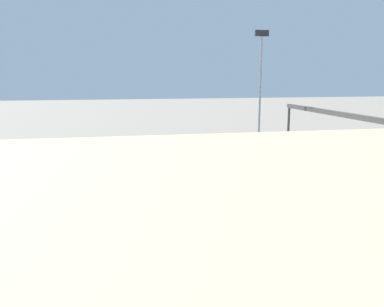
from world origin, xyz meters
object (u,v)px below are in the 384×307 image
object	(u,v)px
train_on_track_5	(280,167)
signal_gantry	(342,119)
light_mast_0	(261,72)
train_on_track_4	(362,155)
train_on_track_7	(237,190)

from	to	relation	value
train_on_track_5	signal_gantry	distance (m)	16.61
light_mast_0	signal_gantry	xyz separation A→B (m)	(-5.99, 20.99, -7.57)
light_mast_0	signal_gantry	bearing A→B (deg)	105.92
train_on_track_4	light_mast_0	size ratio (longest dim) A/B	3.85
signal_gantry	train_on_track_4	bearing A→B (deg)	133.77
train_on_track_5	signal_gantry	world-z (taller)	signal_gantry
train_on_track_4	signal_gantry	size ratio (longest dim) A/B	2.26
train_on_track_7	light_mast_0	bearing A→B (deg)	-114.09
train_on_track_5	signal_gantry	bearing A→B (deg)	-151.26
train_on_track_4	signal_gantry	world-z (taller)	signal_gantry
train_on_track_4	light_mast_0	world-z (taller)	light_mast_0
train_on_track_7	signal_gantry	xyz separation A→B (m)	(-23.20, -17.50, 5.68)
signal_gantry	train_on_track_7	bearing A→B (deg)	37.03
train_on_track_5	light_mast_0	world-z (taller)	light_mast_0
train_on_track_5	signal_gantry	size ratio (longest dim) A/B	3.00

